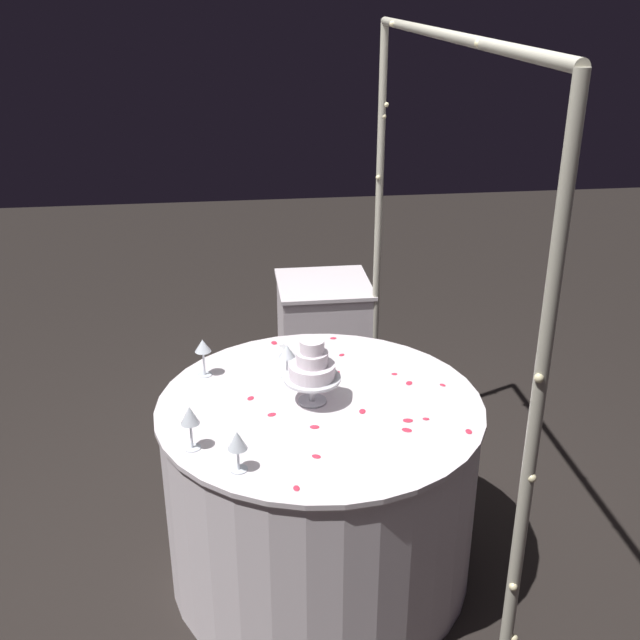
{
  "coord_description": "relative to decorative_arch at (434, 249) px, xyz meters",
  "views": [
    {
      "loc": [
        2.53,
        -0.32,
        2.28
      ],
      "look_at": [
        0.0,
        0.0,
        1.15
      ],
      "focal_mm": 42.75,
      "sensor_mm": 36.0,
      "label": 1
    }
  ],
  "objects": [
    {
      "name": "rose_petal_2",
      "position": [
        0.36,
        -0.47,
        -0.6
      ],
      "size": [
        0.04,
        0.04,
        0.0
      ],
      "primitive_type": "ellipsoid",
      "rotation": [
        0.0,
        0.0,
        1.07
      ],
      "color": "#E02D47",
      "rests_on": "main_table"
    },
    {
      "name": "rose_petal_9",
      "position": [
        -0.39,
        -0.27,
        -0.6
      ],
      "size": [
        0.03,
        0.03,
        0.0
      ],
      "primitive_type": "ellipsoid",
      "rotation": [
        0.0,
        0.0,
        2.22
      ],
      "color": "#E02D47",
      "rests_on": "main_table"
    },
    {
      "name": "rose_petal_15",
      "position": [
        0.27,
        0.1,
        -0.6
      ],
      "size": [
        0.04,
        0.03,
        0.0
      ],
      "primitive_type": "ellipsoid",
      "rotation": [
        0.0,
        0.0,
        3.08
      ],
      "color": "#E02D47",
      "rests_on": "main_table"
    },
    {
      "name": "rose_petal_0",
      "position": [
        -0.08,
        0.1,
        -0.6
      ],
      "size": [
        0.03,
        0.03,
        0.0
      ],
      "primitive_type": "ellipsoid",
      "rotation": [
        0.0,
        0.0,
        3.9
      ],
      "color": "#E02D47",
      "rests_on": "main_table"
    },
    {
      "name": "rose_petal_6",
      "position": [
        0.17,
        -0.11,
        -0.6
      ],
      "size": [
        0.03,
        0.04,
        0.0
      ],
      "primitive_type": "ellipsoid",
      "rotation": [
        0.0,
        0.0,
        4.61
      ],
      "color": "#E02D47",
      "rests_on": "main_table"
    },
    {
      "name": "wine_glass_2",
      "position": [
        0.4,
        -0.73,
        -0.5
      ],
      "size": [
        0.07,
        0.07,
        0.15
      ],
      "color": "silver",
      "rests_on": "main_table"
    },
    {
      "name": "tiered_cake",
      "position": [
        -0.01,
        -0.44,
        -0.46
      ],
      "size": [
        0.22,
        0.22,
        0.26
      ],
      "color": "silver",
      "rests_on": "main_table"
    },
    {
      "name": "rose_petal_14",
      "position": [
        -0.07,
        -0.68,
        -0.6
      ],
      "size": [
        0.04,
        0.04,
        0.0
      ],
      "primitive_type": "ellipsoid",
      "rotation": [
        0.0,
        0.0,
        2.58
      ],
      "color": "#E02D47",
      "rests_on": "main_table"
    },
    {
      "name": "wine_glass_3",
      "position": [
        0.25,
        -0.89,
        -0.48
      ],
      "size": [
        0.07,
        0.07,
        0.17
      ],
      "color": "silver",
      "rests_on": "main_table"
    },
    {
      "name": "rose_petal_10",
      "position": [
        -0.57,
        -0.28,
        -0.6
      ],
      "size": [
        0.02,
        0.03,
        0.0
      ],
      "primitive_type": "ellipsoid",
      "rotation": [
        0.0,
        0.0,
        1.56
      ],
      "color": "#E02D47",
      "rests_on": "main_table"
    },
    {
      "name": "rose_petal_3",
      "position": [
        0.17,
        -0.04,
        -0.6
      ],
      "size": [
        0.02,
        0.03,
        0.0
      ],
      "primitive_type": "ellipsoid",
      "rotation": [
        0.0,
        0.0,
        4.56
      ],
      "color": "#E02D47",
      "rests_on": "main_table"
    },
    {
      "name": "rose_petal_11",
      "position": [
        -0.19,
        -0.08,
        -0.6
      ],
      "size": [
        0.02,
        0.03,
        0.0
      ],
      "primitive_type": "ellipsoid",
      "rotation": [
        0.0,
        0.0,
        4.66
      ],
      "color": "#E02D47",
      "rests_on": "main_table"
    },
    {
      "name": "main_table",
      "position": [
        0.0,
        -0.41,
        -1.0
      ],
      "size": [
        1.26,
        1.26,
        0.8
      ],
      "color": "white",
      "rests_on": "ground"
    },
    {
      "name": "ground_plane",
      "position": [
        0.0,
        -0.41,
        -1.4
      ],
      "size": [
        12.0,
        12.0,
        0.0
      ],
      "primitive_type": "plane",
      "color": "black"
    },
    {
      "name": "decorative_arch",
      "position": [
        0.0,
        0.0,
        0.0
      ],
      "size": [
        2.05,
        0.06,
        2.14
      ],
      "color": "#B7B29E",
      "rests_on": "ground"
    },
    {
      "name": "rose_petal_12",
      "position": [
        0.17,
        -0.45,
        -0.6
      ],
      "size": [
        0.03,
        0.04,
        0.0
      ],
      "primitive_type": "ellipsoid",
      "rotation": [
        0.0,
        0.0,
        1.4
      ],
      "color": "#E02D47",
      "rests_on": "main_table"
    },
    {
      "name": "rose_petal_4",
      "position": [
        -0.24,
        -0.31,
        -0.6
      ],
      "size": [
        0.03,
        0.03,
        0.0
      ],
      "primitive_type": "ellipsoid",
      "rotation": [
        0.0,
        0.0,
        2.62
      ],
      "color": "#E02D47",
      "rests_on": "main_table"
    },
    {
      "name": "rose_petal_5",
      "position": [
        -0.11,
        -0.04,
        -0.6
      ],
      "size": [
        0.04,
        0.04,
        0.0
      ],
      "primitive_type": "ellipsoid",
      "rotation": [
        0.0,
        0.0,
        5.74
      ],
      "color": "#E02D47",
      "rests_on": "main_table"
    },
    {
      "name": "cake_knife",
      "position": [
        -0.36,
        -0.46,
        -0.6
      ],
      "size": [
        0.28,
        0.13,
        0.01
      ],
      "color": "silver",
      "rests_on": "main_table"
    },
    {
      "name": "rose_petal_1",
      "position": [
        0.07,
        -0.6,
        -0.6
      ],
      "size": [
        0.04,
        0.04,
        0.0
      ],
      "primitive_type": "ellipsoid",
      "rotation": [
        0.0,
        0.0,
        1.96
      ],
      "color": "#E02D47",
      "rests_on": "main_table"
    },
    {
      "name": "rose_petal_16",
      "position": [
        0.53,
        -0.55,
        -0.6
      ],
      "size": [
        0.03,
        0.02,
        0.0
      ],
      "primitive_type": "ellipsoid",
      "rotation": [
        0.0,
        0.0,
        0.03
      ],
      "color": "#E02D47",
      "rests_on": "main_table"
    },
    {
      "name": "rose_petal_7",
      "position": [
        -0.16,
        -0.36,
        -0.6
      ],
      "size": [
        0.04,
        0.04,
        0.0
      ],
      "primitive_type": "ellipsoid",
      "rotation": [
        0.0,
        0.0,
        5.22
      ],
      "color": "#E02D47",
      "rests_on": "main_table"
    },
    {
      "name": "wine_glass_0",
      "position": [
        -0.23,
        -0.52,
        -0.5
      ],
      "size": [
        0.07,
        0.07,
        0.14
      ],
      "color": "silver",
      "rests_on": "main_table"
    },
    {
      "name": "rose_petal_13",
      "position": [
        0.09,
        -0.26,
        -0.6
      ],
      "size": [
        0.04,
        0.03,
        0.0
      ],
      "primitive_type": "ellipsoid",
      "rotation": [
        0.0,
        0.0,
        5.97
      ],
      "color": "#E02D47",
      "rests_on": "main_table"
    },
    {
      "name": "wine_glass_1",
      "position": [
        -0.28,
        -0.86,
        -0.48
      ],
      "size": [
        0.07,
        0.07,
        0.16
      ],
      "color": "silver",
      "rests_on": "main_table"
    },
    {
      "name": "rose_petal_8",
      "position": [
        0.23,
        -0.12,
        -0.6
      ],
      "size": [
        0.04,
        0.05,
        0.0
      ],
      "primitive_type": "ellipsoid",
      "rotation": [
        0.0,
        0.0,
        4.18
      ],
      "color": "#E02D47",
      "rests_on": "main_table"
    },
    {
      "name": "side_table",
      "position": [
        -1.22,
        -0.24,
        -0.99
      ],
      "size": [
        0.49,
        0.49,
        0.82
      ],
      "color": "white",
      "rests_on": "ground"
    },
    {
      "name": "rose_petal_17",
      "position": [
        -0.55,
        -0.55,
        -0.6
      ],
      "size": [
        0.04,
        0.03,
        0.0
      ],
      "primitive_type": "ellipsoid",
      "rotation": [
        0.0,
        0.0,
        3.26
      ],
      "color": "#E02D47",
      "rests_on": "main_table"
    }
  ]
}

